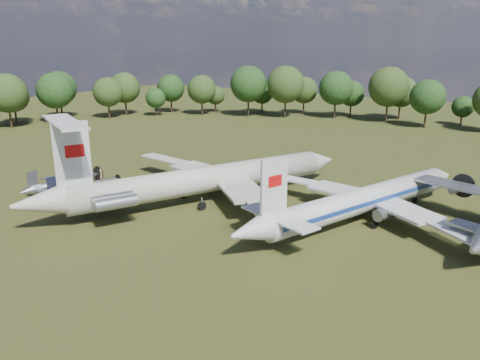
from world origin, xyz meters
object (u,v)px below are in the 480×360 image
Objects in this scene: tu104_jet at (364,204)px; small_prop_northwest at (63,185)px; il62_airliner at (205,184)px; person_on_il62 at (101,175)px; small_prop_west at (82,191)px.

tu104_jet is 44.95m from small_prop_northwest.
il62_airliner is at bearing -146.80° from tu104_jet.
person_on_il62 reaches higher than il62_airliner.
small_prop_northwest is at bearing -132.41° from il62_airliner.
person_on_il62 is at bearing -8.65° from small_prop_west.
person_on_il62 is at bearing -14.89° from small_prop_northwest.
tu104_jet is at bearing 35.56° from small_prop_west.
il62_airliner reaches higher than small_prop_northwest.
person_on_il62 is (14.83, -4.48, 4.97)m from small_prop_northwest.
tu104_jet is 26.02× the size of person_on_il62.
il62_airliner is 30.92× the size of person_on_il62.
tu104_jet is 33.75m from person_on_il62.
il62_airliner reaches higher than small_prop_west.
il62_airliner is 22.32m from tu104_jet.
tu104_jet is at bearing 20.49° from small_prop_northwest.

